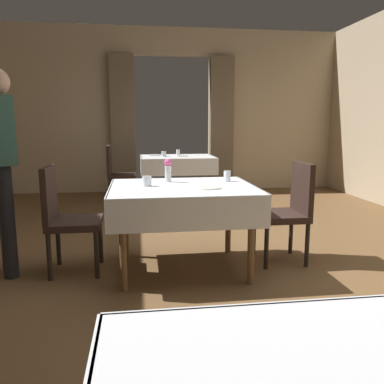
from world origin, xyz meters
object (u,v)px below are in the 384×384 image
Objects in this scene: plate_mid_d at (208,187)px; plate_far_a at (181,156)px; dining_table_far at (177,162)px; glass_mid_c at (227,176)px; plate_far_b at (154,155)px; chair_mid_left at (65,214)px; chair_mid_right at (289,207)px; dining_table_mid at (182,197)px; person_waiter_by_doorway at (1,155)px; chair_far_left at (117,171)px; glass_far_d at (164,154)px; glass_far_c at (178,152)px; glass_mid_b at (147,181)px; flower_vase_mid at (168,169)px.

plate_mid_d and plate_far_a have the same top height.
glass_mid_c reaches higher than dining_table_far.
chair_mid_left is at bearing -105.79° from plate_far_b.
plate_mid_d is (-0.07, -3.18, 0.11)m from dining_table_far.
chair_mid_right is 4.08× the size of plate_mid_d.
dining_table_mid is 5.37× the size of plate_far_a.
glass_mid_c is (0.45, 0.22, 0.14)m from dining_table_mid.
glass_mid_c is 1.95m from person_waiter_by_doorway.
plate_mid_d is at bearing -10.04° from chair_mid_left.
chair_far_left is (-0.72, 3.09, -0.14)m from dining_table_mid.
person_waiter_by_doorway reaches higher than chair_mid_right.
plate_mid_d is 2.63× the size of glass_far_d.
dining_table_mid is 13.76× the size of glass_far_c.
glass_far_c is (0.61, 3.28, 0.00)m from glass_mid_b.
glass_far_d is (-0.26, -0.29, -0.00)m from glass_far_c.
chair_mid_right is at bearing 15.42° from plate_mid_d.
dining_table_mid is 0.35m from flower_vase_mid.
plate_mid_d is 2.52× the size of glass_far_c.
dining_table_mid is at bearing -7.40° from glass_mid_b.
chair_far_left is 3.94× the size of plate_far_b.
glass_mid_c reaches higher than plate_far_b.
glass_mid_b is at bearing -132.60° from flower_vase_mid.
plate_far_a is (0.12, 3.17, 0.00)m from plate_mid_d.
chair_mid_left is at bearing 177.18° from glass_mid_b.
dining_table_far is at bearing 82.53° from flower_vase_mid.
flower_vase_mid is at bearing -97.60° from glass_far_c.
flower_vase_mid reaches higher than glass_mid_b.
plate_far_a is 0.48m from plate_far_b.
dining_table_far is 5.23× the size of plate_mid_d.
flower_vase_mid is at bearing -89.95° from plate_far_b.
flower_vase_mid is at bearing 6.98° from person_waiter_by_doorway.
plate_mid_d is at bearing -35.26° from dining_table_mid.
glass_far_c is at bearing 92.58° from glass_mid_c.
flower_vase_mid is 0.91× the size of plate_far_b.
glass_mid_c is 1.09× the size of glass_far_c.
flower_vase_mid is 0.92× the size of plate_far_a.
flower_vase_mid is 2.47× the size of glass_mid_b.
dining_table_far is 0.44m from plate_far_b.
glass_far_d is at bearing -176.28° from dining_table_far.
chair_far_left is 3.11m from glass_mid_c.
chair_mid_left is 1.25m from plate_mid_d.
glass_mid_b is at bearing -93.51° from plate_far_b.
glass_far_d reaches higher than plate_far_a.
glass_far_d is at bearing -5.16° from chair_far_left.
plate_mid_d is 0.97× the size of plate_far_b.
glass_mid_b is 0.77m from glass_mid_c.
dining_table_mid is 3.03m from glass_far_d.
person_waiter_by_doorway is (-1.49, 0.09, 0.37)m from dining_table_mid.
glass_mid_b is at bearing -96.60° from glass_far_d.
plate_far_b is 2.60× the size of glass_far_c.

